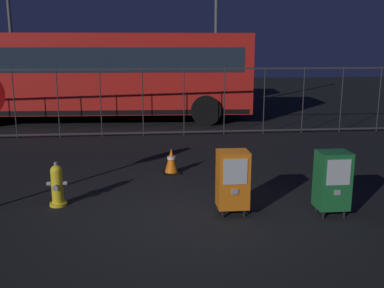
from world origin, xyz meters
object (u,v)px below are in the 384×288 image
Objects in this scene: newspaper_box_primary at (233,179)px; newspaper_box_secondary at (332,180)px; bus_far at (94,66)px; street_light_near_right at (216,17)px; traffic_cone at (172,161)px; bus_near at (98,72)px; fire_hydrant at (57,185)px.

newspaper_box_primary is 1.00× the size of newspaper_box_secondary.
bus_far reaches higher than newspaper_box_secondary.
bus_far is 6.09m from street_light_near_right.
newspaper_box_secondary is at bearing -47.56° from traffic_cone.
newspaper_box_primary is at bearing -69.39° from bus_far.
traffic_cone is at bearing -70.07° from bus_near.
bus_far is at bearing 101.00° from bus_near.
fire_hydrant is at bearing -86.16° from bus_near.
traffic_cone is 0.08× the size of street_light_near_right.
bus_far reaches higher than newspaper_box_primary.
bus_near is at bearing 107.19° from traffic_cone.
newspaper_box_primary is 0.10× the size of bus_far.
newspaper_box_secondary is at bearing -61.98° from bus_near.
street_light_near_right is at bearing 82.50° from newspaper_box_primary.
street_light_near_right reaches higher than traffic_cone.
traffic_cone is at bearing -104.09° from street_light_near_right.
bus_near is (-2.98, 9.35, 1.14)m from newspaper_box_primary.
bus_near is at bearing 107.66° from newspaper_box_primary.
newspaper_box_secondary is 0.16× the size of street_light_near_right.
street_light_near_right reaches higher than bus_far.
newspaper_box_primary is at bearing -13.29° from fire_hydrant.
newspaper_box_primary reaches higher than traffic_cone.
traffic_cone is (-0.82, 2.38, -0.31)m from newspaper_box_primary.
newspaper_box_primary is (2.81, -0.66, 0.22)m from fire_hydrant.
newspaper_box_secondary is at bearing -7.22° from newspaper_box_primary.
bus_near reaches higher than newspaper_box_secondary.
fire_hydrant is 0.12× the size of street_light_near_right.
bus_far is (-5.21, 14.40, 1.14)m from newspaper_box_secondary.
bus_near is (-4.51, 9.54, 1.14)m from newspaper_box_secondary.
fire_hydrant is 2.63m from traffic_cone.
newspaper_box_primary is 12.37m from street_light_near_right.
fire_hydrant is 13.64m from bus_far.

